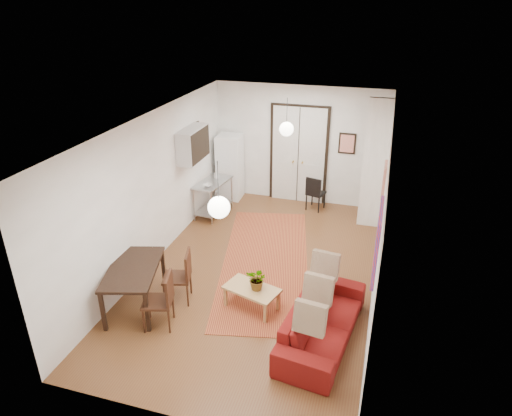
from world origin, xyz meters
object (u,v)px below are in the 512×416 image
(dining_table, at_px, (133,272))
(dining_chair_near, at_px, (179,270))
(fridge, at_px, (230,167))
(sofa, at_px, (323,321))
(black_side_chair, at_px, (317,189))
(coffee_table, at_px, (252,291))
(kitchen_counter, at_px, (213,194))
(dining_chair_far, at_px, (160,293))

(dining_table, xyz_separation_m, dining_chair_near, (0.60, 0.44, -0.13))
(dining_chair_near, bearing_deg, dining_table, -69.13)
(fridge, xyz_separation_m, dining_chair_near, (0.58, -4.31, -0.28))
(dining_table, bearing_deg, sofa, 1.38)
(fridge, distance_m, black_side_chair, 2.26)
(black_side_chair, bearing_deg, sofa, 116.17)
(coffee_table, xyz_separation_m, dining_table, (-1.89, -0.49, 0.33))
(sofa, height_order, fridge, fridge)
(kitchen_counter, relative_size, dining_chair_far, 1.22)
(dining_chair_near, height_order, black_side_chair, dining_chair_near)
(sofa, distance_m, dining_table, 3.16)
(fridge, distance_m, dining_chair_near, 4.36)
(fridge, bearing_deg, black_side_chair, -2.28)
(kitchen_counter, xyz_separation_m, fridge, (0.06, 1.05, 0.30))
(fridge, bearing_deg, kitchen_counter, -95.20)
(kitchen_counter, bearing_deg, black_side_chair, 32.47)
(fridge, distance_m, dining_chair_far, 5.06)
(kitchen_counter, height_order, fridge, fridge)
(fridge, relative_size, dining_table, 1.08)
(sofa, relative_size, kitchen_counter, 1.90)
(black_side_chair, bearing_deg, dining_chair_near, 84.47)
(dining_chair_far, bearing_deg, fridge, 171.01)
(sofa, height_order, dining_chair_far, dining_chair_far)
(kitchen_counter, relative_size, dining_table, 0.75)
(black_side_chair, bearing_deg, fridge, 15.14)
(dining_chair_near, bearing_deg, fridge, 172.08)
(coffee_table, height_order, dining_chair_far, dining_chair_far)
(dining_table, height_order, dining_chair_far, dining_chair_far)
(dining_chair_far, bearing_deg, kitchen_counter, 173.59)
(coffee_table, relative_size, dining_table, 0.65)
(dining_chair_near, xyz_separation_m, dining_chair_far, (0.00, -0.70, 0.00))
(sofa, distance_m, fridge, 5.65)
(sofa, relative_size, coffee_table, 2.18)
(dining_table, bearing_deg, black_side_chair, 64.65)
(black_side_chair, bearing_deg, dining_chair_far, 87.19)
(sofa, bearing_deg, coffee_table, 79.41)
(kitchen_counter, xyz_separation_m, dining_chair_far, (0.64, -3.96, 0.02))
(fridge, height_order, dining_chair_far, fridge)
(coffee_table, xyz_separation_m, dining_chair_near, (-1.29, -0.04, 0.20))
(coffee_table, bearing_deg, dining_chair_near, -178.07)
(kitchen_counter, height_order, dining_table, kitchen_counter)
(dining_chair_far, relative_size, black_side_chair, 1.10)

